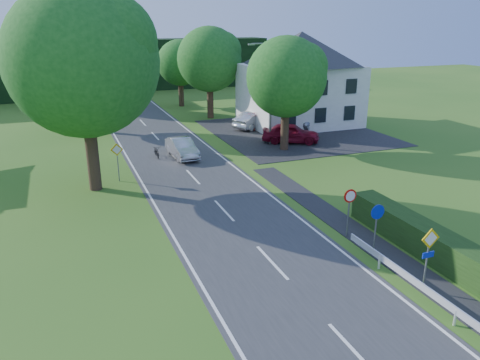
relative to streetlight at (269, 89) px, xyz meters
name	(u,v)px	position (x,y,z in m)	size (l,w,h in m)	color
road	(212,198)	(-8.06, -10.00, -4.44)	(7.00, 80.00, 0.04)	#343436
parking_pad	(294,132)	(3.94, 3.00, -4.44)	(14.00, 16.00, 0.04)	black
line_edge_left	(155,205)	(-11.31, -10.00, -4.42)	(0.12, 80.00, 0.01)	white
line_edge_right	(265,190)	(-4.81, -10.00, -4.42)	(0.12, 80.00, 0.01)	white
line_centre	(212,198)	(-8.06, -10.00, -4.42)	(0.12, 80.00, 0.01)	white
tree_main	(86,91)	(-14.06, -6.00, 1.36)	(9.40, 9.40, 11.64)	#195419
tree_left_far	(86,84)	(-13.06, 10.00, -0.17)	(7.00, 7.00, 8.58)	#195419
tree_right_far	(210,73)	(-1.06, 12.00, 0.08)	(7.40, 7.40, 9.09)	#195419
tree_left_back	(84,73)	(-12.56, 22.00, -0.43)	(6.60, 6.60, 8.07)	#195419
tree_right_back	(180,73)	(-2.06, 20.00, -0.68)	(6.20, 6.20, 7.56)	#195419
tree_right_mid	(286,94)	(0.44, -2.00, -0.17)	(7.00, 7.00, 8.58)	#195419
treeline_right	(166,64)	(-0.06, 36.00, -0.96)	(30.00, 5.00, 7.00)	black
house_white	(300,78)	(5.94, 6.00, -0.06)	(10.60, 8.40, 8.60)	silver
streetlight	(269,89)	(0.00, 0.00, 0.00)	(2.03, 0.18, 8.00)	slate
sign_priority_right	(429,249)	(-3.76, -22.02, -2.67)	(0.78, 0.09, 2.59)	slate
sign_roundabout	(377,220)	(-3.76, -19.02, -2.79)	(0.64, 0.08, 2.37)	slate
sign_speed_limit	(350,202)	(-3.76, -17.03, -2.70)	(0.64, 0.11, 2.37)	slate
sign_priority_left	(117,155)	(-12.56, -5.02, -2.75)	(0.78, 0.09, 2.44)	slate
moving_car	(182,148)	(-7.52, -1.26, -3.73)	(1.47, 4.21, 1.39)	#B6B5BA
motorcycle	(157,151)	(-9.26, -0.59, -3.99)	(0.58, 1.66, 0.87)	black
parked_car_red	(291,133)	(1.86, -0.31, -3.63)	(1.87, 4.64, 1.58)	maroon
parked_car_silver_a	(255,120)	(1.28, 5.76, -3.66)	(1.61, 4.61, 1.52)	#A7A6AB
parked_car_silver_b	(312,119)	(6.30, 4.00, -3.65)	(2.56, 5.56, 1.54)	#AAA9B1
parasol	(254,122)	(0.70, 4.58, -3.54)	(1.92, 1.95, 1.76)	#B30E12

